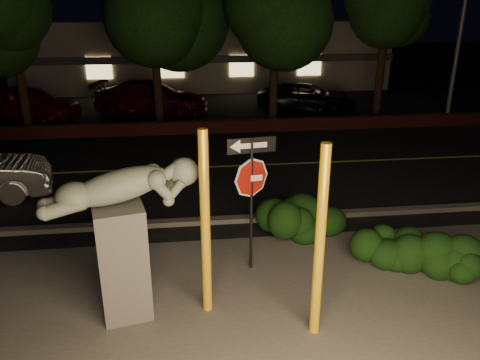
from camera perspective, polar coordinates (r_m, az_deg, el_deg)
name	(u,v)px	position (r m, az deg, el deg)	size (l,w,h in m)	color
ground	(222,141)	(18.06, -2.16, 4.75)	(90.00, 90.00, 0.00)	black
patio	(280,322)	(8.15, 4.90, -16.83)	(14.00, 6.00, 0.02)	#4C4944
road	(230,166)	(15.21, -1.18, 1.68)	(80.00, 8.00, 0.01)	black
lane_marking	(230,166)	(15.20, -1.18, 1.73)	(80.00, 0.12, 0.01)	tan
curb	(248,219)	(11.41, 0.95, -4.74)	(80.00, 0.25, 0.12)	#4C4944
brick_wall	(220,127)	(19.24, -2.51, 6.52)	(40.00, 0.35, 0.50)	#4C1918
parking_lot	(211,104)	(24.84, -3.59, 9.17)	(40.00, 12.00, 0.01)	black
building	(202,51)	(32.46, -4.60, 15.42)	(22.00, 10.20, 4.00)	#706959
yellow_pole_left	(205,226)	(7.59, -4.24, -5.59)	(0.16, 0.16, 3.22)	yellow
yellow_pole_right	(320,245)	(7.17, 9.68, -7.77)	(0.16, 0.16, 3.17)	yellow
signpost	(252,178)	(8.68, 1.41, 0.21)	(0.91, 0.17, 2.70)	black
sculpture	(122,226)	(7.72, -14.15, -5.43)	(2.50, 1.15, 2.67)	#4C4944
hedge_center	(301,215)	(10.55, 7.51, -4.31)	(2.04, 0.96, 1.06)	black
hedge_right	(389,241)	(9.86, 17.74, -7.06)	(1.63, 0.87, 1.07)	black
hedge_far_right	(448,257)	(9.80, 24.03, -8.57)	(1.35, 0.84, 0.94)	black
parked_car_red	(29,103)	(23.16, -24.38, 8.49)	(1.85, 4.59, 1.56)	maroon
parked_car_darkred	(152,98)	(22.97, -10.73, 9.85)	(2.16, 5.32, 1.54)	#410A10
parked_car_dark	(307,98)	(23.36, 8.15, 9.91)	(2.20, 4.77, 1.33)	black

